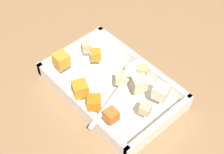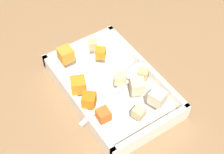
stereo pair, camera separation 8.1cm
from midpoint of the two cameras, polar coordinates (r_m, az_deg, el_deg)
ground_plane at (r=0.86m, az=-1.85°, el=-2.04°), size 4.00×4.00×0.00m
baking_dish at (r=0.84m, az=-2.74°, el=-2.17°), size 0.33×0.21×0.05m
carrot_chunk_front_center at (r=0.85m, az=-11.12°, el=2.68°), size 0.04×0.04×0.03m
carrot_chunk_near_spoon at (r=0.86m, az=-5.32°, el=3.64°), size 0.03×0.03×0.02m
carrot_chunk_far_right at (r=0.76m, az=-6.06°, el=-4.43°), size 0.04×0.04×0.03m
carrot_chunk_heap_top at (r=0.78m, az=-8.27°, el=-2.14°), size 0.04×0.04×0.03m
carrot_chunk_under_handle at (r=0.74m, az=-3.26°, el=-6.61°), size 0.03×0.03×0.03m
potato_chunk_corner_nw at (r=0.79m, az=1.62°, el=-1.22°), size 0.04×0.04×0.03m
potato_chunk_near_right at (r=0.75m, az=2.53°, el=-5.47°), size 0.03×0.03×0.02m
potato_chunk_rim_edge at (r=0.88m, az=-6.73°, el=4.96°), size 0.03×0.03×0.02m
potato_chunk_corner_sw at (r=0.80m, az=-1.38°, el=-0.31°), size 0.04×0.04×0.03m
potato_chunk_mid_right at (r=0.77m, az=5.18°, el=-2.62°), size 0.04×0.04×0.03m
potato_chunk_back_center at (r=0.82m, az=2.23°, el=0.93°), size 0.03×0.03×0.02m
serving_spoon at (r=0.82m, az=0.52°, el=0.78°), size 0.09×0.23×0.02m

